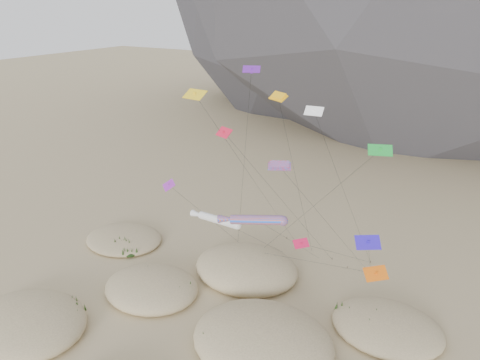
# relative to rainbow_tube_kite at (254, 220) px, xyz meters

# --- Properties ---
(ground) EXTENTS (500.00, 500.00, 0.00)m
(ground) POSITION_rel_rainbow_tube_kite_xyz_m (-1.57, -8.01, -12.35)
(ground) COLOR #CCB789
(ground) RESTS_ON ground
(dunes) EXTENTS (52.94, 36.59, 3.96)m
(dunes) POSITION_rel_rainbow_tube_kite_xyz_m (-3.13, -4.64, -11.63)
(dunes) COLOR #CCB789
(dunes) RESTS_ON ground
(dune_grass) EXTENTS (43.76, 26.08, 1.58)m
(dune_grass) POSITION_rel_rainbow_tube_kite_xyz_m (-2.73, -4.26, -11.50)
(dune_grass) COLOR black
(dune_grass) RESTS_ON ground
(kite_stakes) EXTENTS (18.97, 7.06, 0.30)m
(kite_stakes) POSITION_rel_rainbow_tube_kite_xyz_m (0.47, 16.11, -12.20)
(kite_stakes) COLOR #3F2D1E
(kite_stakes) RESTS_ON ground
(rainbow_tube_kite) EXTENTS (7.53, 17.62, 13.21)m
(rainbow_tube_kite) POSITION_rel_rainbow_tube_kite_xyz_m (0.00, 0.00, 0.00)
(rainbow_tube_kite) COLOR #E95118
(rainbow_tube_kite) RESTS_ON ground
(white_tube_kite) EXTENTS (7.50, 14.93, 11.36)m
(white_tube_kite) POSITION_rel_rainbow_tube_kite_xyz_m (-5.48, 0.99, -1.74)
(white_tube_kite) COLOR silver
(white_tube_kite) RESTS_ON ground
(orange_parafoil) EXTENTS (3.74, 8.97, 24.21)m
(orange_parafoil) POSITION_rel_rainbow_tube_kite_xyz_m (-2.20, 9.66, 11.11)
(orange_parafoil) COLOR #F8AC0D
(orange_parafoil) RESTS_ON ground
(multi_parafoil) EXTENTS (8.75, 13.95, 18.01)m
(multi_parafoil) POSITION_rel_rainbow_tube_kite_xyz_m (1.07, 3.87, 4.98)
(multi_parafoil) COLOR red
(multi_parafoil) RESTS_ON ground
(delta_kites) EXTENTS (30.94, 20.21, 27.58)m
(delta_kites) POSITION_rel_rainbow_tube_kite_xyz_m (1.04, 3.21, 4.74)
(delta_kites) COLOR white
(delta_kites) RESTS_ON ground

